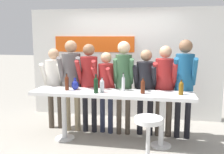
% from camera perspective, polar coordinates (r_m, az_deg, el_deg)
% --- Properties ---
extents(ground_plane, '(40.00, 40.00, 0.00)m').
position_cam_1_polar(ground_plane, '(4.67, -0.20, -14.66)').
color(ground_plane, gray).
extents(back_wall, '(4.45, 0.12, 2.53)m').
position_cam_1_polar(back_wall, '(5.83, 2.52, 3.08)').
color(back_wall, silver).
rests_on(back_wall, ground_plane).
extents(tasting_table, '(2.85, 0.57, 0.93)m').
position_cam_1_polar(tasting_table, '(4.41, -0.20, -5.06)').
color(tasting_table, white).
rests_on(tasting_table, ground_plane).
extents(bar_stool, '(0.42, 0.42, 0.76)m').
position_cam_1_polar(bar_stool, '(3.69, 8.26, -12.87)').
color(bar_stool, silver).
rests_on(bar_stool, ground_plane).
extents(person_far_left, '(0.47, 0.57, 1.66)m').
position_cam_1_polar(person_far_left, '(5.21, -13.02, -0.58)').
color(person_far_left, '#473D33').
rests_on(person_far_left, ground_plane).
extents(person_left, '(0.50, 0.62, 1.82)m').
position_cam_1_polar(person_left, '(4.98, -9.24, 0.37)').
color(person_left, gray).
rests_on(person_left, ground_plane).
extents(person_center_left, '(0.41, 0.54, 1.75)m').
position_cam_1_polar(person_center_left, '(4.87, -5.26, -0.15)').
color(person_center_left, black).
rests_on(person_center_left, ground_plane).
extents(person_center, '(0.42, 0.53, 1.60)m').
position_cam_1_polar(person_center, '(4.82, -1.35, -1.43)').
color(person_center, '#23283D').
rests_on(person_center, ground_plane).
extents(person_center_right, '(0.41, 0.56, 1.81)m').
position_cam_1_polar(person_center_right, '(4.73, 2.68, 0.15)').
color(person_center_right, '#473D33').
rests_on(person_center_right, ground_plane).
extents(person_right, '(0.44, 0.54, 1.65)m').
position_cam_1_polar(person_right, '(4.76, 7.69, -1.36)').
color(person_right, black).
rests_on(person_right, ground_plane).
extents(person_far_right, '(0.43, 0.54, 1.73)m').
position_cam_1_polar(person_far_right, '(4.74, 11.94, -0.89)').
color(person_far_right, '#473D33').
rests_on(person_far_right, ground_plane).
extents(person_rightmost, '(0.42, 0.56, 1.84)m').
position_cam_1_polar(person_rightmost, '(4.72, 16.20, -0.07)').
color(person_rightmost, black).
rests_on(person_rightmost, ground_plane).
extents(wine_bottle_0, '(0.07, 0.07, 0.28)m').
position_cam_1_polar(wine_bottle_0, '(4.25, 7.06, -2.07)').
color(wine_bottle_0, '#4C1E0F').
rests_on(wine_bottle_0, tasting_table).
extents(wine_bottle_1, '(0.08, 0.08, 0.26)m').
position_cam_1_polar(wine_bottle_1, '(4.29, 15.52, -2.36)').
color(wine_bottle_1, brown).
rests_on(wine_bottle_1, tasting_table).
extents(wine_bottle_2, '(0.07, 0.07, 0.31)m').
position_cam_1_polar(wine_bottle_2, '(4.56, -10.29, -1.25)').
color(wine_bottle_2, '#4C1E0F').
rests_on(wine_bottle_2, tasting_table).
extents(wine_bottle_3, '(0.08, 0.08, 0.33)m').
position_cam_1_polar(wine_bottle_3, '(4.26, -3.69, -1.72)').
color(wine_bottle_3, black).
rests_on(wine_bottle_3, tasting_table).
extents(wine_bottle_4, '(0.06, 0.06, 0.32)m').
position_cam_1_polar(wine_bottle_4, '(4.44, 2.61, -1.34)').
color(wine_bottle_4, '#B7BCC1').
rests_on(wine_bottle_4, tasting_table).
extents(wine_bottle_5, '(0.08, 0.08, 0.26)m').
position_cam_1_polar(wine_bottle_5, '(4.33, -2.30, -1.90)').
color(wine_bottle_5, '#B7BCC1').
rests_on(wine_bottle_5, tasting_table).
extents(decorative_vase, '(0.13, 0.13, 0.22)m').
position_cam_1_polar(decorative_vase, '(4.58, -8.43, -1.82)').
color(decorative_vase, navy).
rests_on(decorative_vase, tasting_table).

